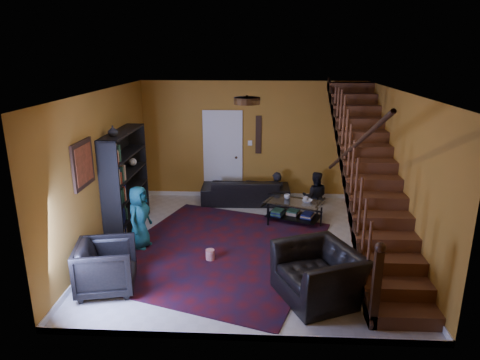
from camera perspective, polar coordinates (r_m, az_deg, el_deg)
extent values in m
plane|color=beige|center=(8.03, 1.05, -8.62)|extent=(5.50, 5.50, 0.00)
plane|color=#AF7126|center=(10.21, 1.63, 5.25)|extent=(5.20, 0.00, 5.20)
plane|color=#AF7126|center=(4.95, 0.03, -7.71)|extent=(5.20, 0.00, 5.20)
plane|color=#AF7126|center=(8.05, -17.73, 1.24)|extent=(0.00, 5.50, 5.50)
plane|color=#AF7126|center=(7.90, 20.33, 0.69)|extent=(0.00, 5.50, 5.50)
plane|color=white|center=(7.28, 1.17, 11.69)|extent=(5.50, 5.50, 0.00)
cube|color=silver|center=(10.55, 1.57, -1.96)|extent=(5.20, 0.02, 0.10)
cube|color=silver|center=(8.49, -16.85, -7.56)|extent=(0.02, 5.50, 0.10)
cube|color=#AF7126|center=(7.79, 16.93, 0.19)|extent=(0.95, 4.92, 2.83)
cube|color=black|center=(7.67, 13.68, 0.82)|extent=(0.04, 5.02, 3.02)
cylinder|color=black|center=(7.57, 14.14, 4.09)|extent=(0.07, 4.20, 2.44)
cube|color=black|center=(5.84, 17.65, -13.88)|extent=(0.10, 0.10, 1.10)
cube|color=black|center=(8.63, -14.93, -0.24)|extent=(0.35, 1.80, 2.00)
cube|color=black|center=(8.82, -14.64, -3.97)|extent=(0.35, 1.72, 0.03)
cube|color=black|center=(8.59, -15.01, 0.78)|extent=(0.35, 1.72, 0.03)
cube|color=silver|center=(10.31, -2.29, 3.22)|extent=(0.82, 0.05, 2.05)
cube|color=maroon|center=(7.14, -20.22, 1.99)|extent=(0.04, 0.74, 0.74)
cube|color=black|center=(10.16, 2.49, 6.04)|extent=(0.14, 0.03, 0.90)
cylinder|color=#3F2814|center=(6.49, 0.94, 10.52)|extent=(0.40, 0.40, 0.10)
cube|color=#420B10|center=(7.82, -2.88, -9.33)|extent=(4.37, 4.68, 0.02)
imported|color=black|center=(10.06, 0.74, -1.42)|extent=(2.06, 0.84, 0.60)
imported|color=black|center=(6.77, -17.40, -10.98)|extent=(0.99, 0.98, 0.77)
imported|color=black|center=(6.40, 10.39, -12.20)|extent=(1.40, 1.48, 0.75)
imported|color=black|center=(10.16, 4.84, -2.19)|extent=(0.44, 0.30, 1.20)
imported|color=black|center=(10.23, 9.95, -2.21)|extent=(0.62, 0.50, 1.21)
imported|color=#1A6462|center=(7.91, -13.29, -4.88)|extent=(0.51, 0.65, 1.17)
cube|color=black|center=(8.78, 3.78, -4.84)|extent=(0.04, 0.04, 0.43)
cube|color=black|center=(8.87, 10.76, -4.90)|extent=(0.04, 0.04, 0.43)
cube|color=black|center=(9.34, 3.74, -3.48)|extent=(0.04, 0.04, 0.43)
cube|color=black|center=(9.42, 10.30, -3.55)|extent=(0.04, 0.04, 0.43)
cube|color=black|center=(9.12, 7.13, -4.76)|extent=(1.22, 0.98, 0.02)
cube|color=silver|center=(9.01, 7.20, -2.92)|extent=(1.30, 1.05, 0.02)
imported|color=#999999|center=(9.15, 6.30, -2.20)|extent=(0.16, 0.16, 0.10)
imported|color=#999999|center=(9.05, 8.69, -2.52)|extent=(0.13, 0.13, 0.10)
imported|color=#999999|center=(9.00, 8.95, -2.79)|extent=(0.27, 0.27, 0.05)
imported|color=#999999|center=(7.92, -16.60, 6.28)|extent=(0.18, 0.18, 0.19)
cylinder|color=red|center=(7.45, -4.00, -9.89)|extent=(0.20, 0.20, 0.18)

